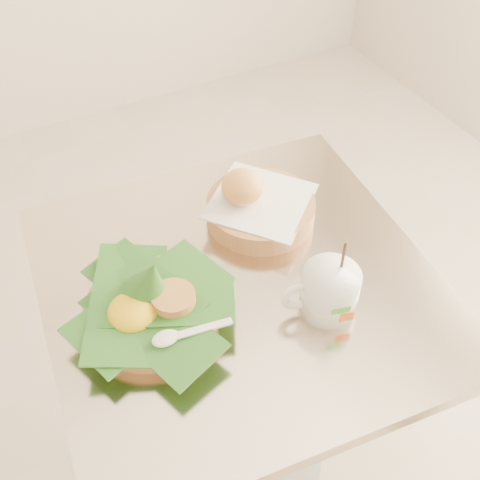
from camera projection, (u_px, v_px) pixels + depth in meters
name	position (u px, v px, depth m)	size (l,w,h in m)	color
cafe_table	(239.00, 349.00, 1.26)	(0.76, 0.76, 0.75)	gray
rice_basket	(150.00, 304.00, 1.01)	(0.28, 0.28, 0.14)	tan
bread_basket	(257.00, 205.00, 1.20)	(0.26, 0.26, 0.11)	tan
coffee_mug	(328.00, 290.00, 1.03)	(0.14, 0.11, 0.17)	white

